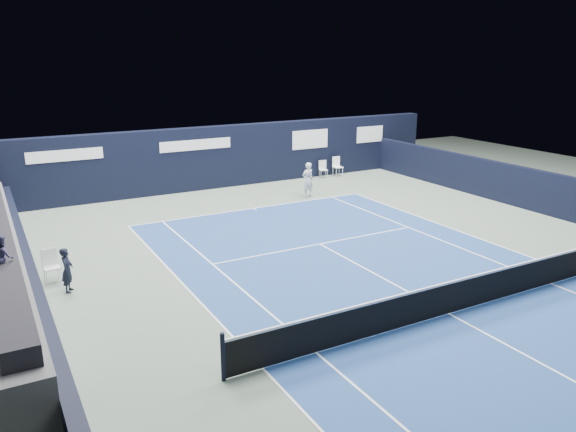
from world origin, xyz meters
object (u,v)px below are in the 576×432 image
object	(u,v)px
folding_chair_back_a	(323,166)
tennis_net	(451,296)
folding_chair_back_b	(337,165)
tennis_player	(308,180)
line_judge_chair	(50,264)

from	to	relation	value
folding_chair_back_a	tennis_net	size ratio (longest dim) A/B	0.07
tennis_net	folding_chair_back_b	bearing A→B (deg)	65.99
folding_chair_back_b	tennis_net	world-z (taller)	tennis_net
tennis_player	folding_chair_back_a	bearing A→B (deg)	48.28
folding_chair_back_a	line_judge_chair	size ratio (longest dim) A/B	0.93
folding_chair_back_a	folding_chair_back_b	world-z (taller)	folding_chair_back_b
line_judge_chair	tennis_net	size ratio (longest dim) A/B	0.08
folding_chair_back_b	tennis_net	xyz separation A→B (m)	(-7.05, -15.84, -0.10)
line_judge_chair	folding_chair_back_b	bearing A→B (deg)	22.74
tennis_player	tennis_net	bearing A→B (deg)	-104.24
folding_chair_back_a	tennis_player	size ratio (longest dim) A/B	0.57
line_judge_chair	tennis_player	distance (m)	13.09
tennis_player	folding_chair_back_b	bearing A→B (deg)	40.27
folding_chair_back_b	tennis_net	distance (m)	17.34
folding_chair_back_a	line_judge_chair	distance (m)	17.19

